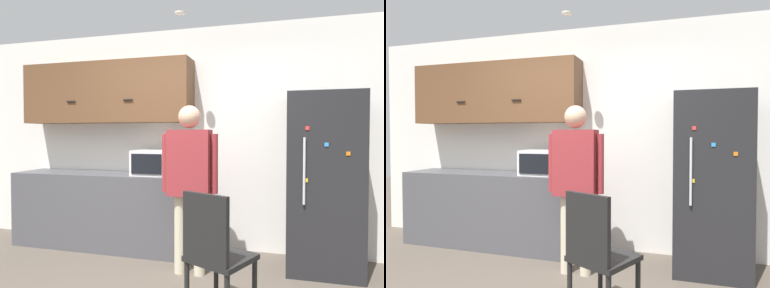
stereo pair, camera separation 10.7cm
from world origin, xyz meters
TOP-DOWN VIEW (x-y plane):
  - back_wall at (0.00, 1.94)m, footprint 6.00×0.06m
  - counter at (-1.09, 1.61)m, footprint 2.22×0.59m
  - upper_cabinets at (-1.09, 1.73)m, footprint 2.22×0.37m
  - microwave at (-0.36, 1.58)m, footprint 0.52×0.39m
  - person at (0.19, 1.08)m, footprint 0.57×0.23m
  - refrigerator at (1.48, 1.56)m, footprint 0.72×0.71m
  - chair at (0.60, 0.32)m, footprint 0.58×0.58m
  - ceiling_light at (0.02, 1.31)m, footprint 0.11×0.11m

SIDE VIEW (x-z plane):
  - counter at x=-1.09m, z-range 0.00..0.91m
  - chair at x=0.60m, z-range 0.05..1.02m
  - refrigerator at x=1.48m, z-range 0.00..1.81m
  - person at x=0.19m, z-range 0.18..1.87m
  - microwave at x=-0.36m, z-range 0.91..1.21m
  - back_wall at x=0.00m, z-range 0.00..2.70m
  - upper_cabinets at x=-1.09m, z-range 1.54..2.30m
  - ceiling_light at x=0.02m, z-range 2.67..2.69m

